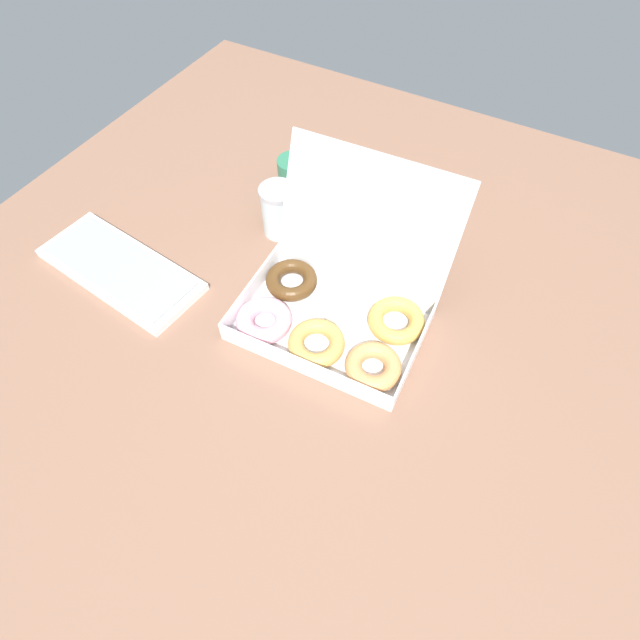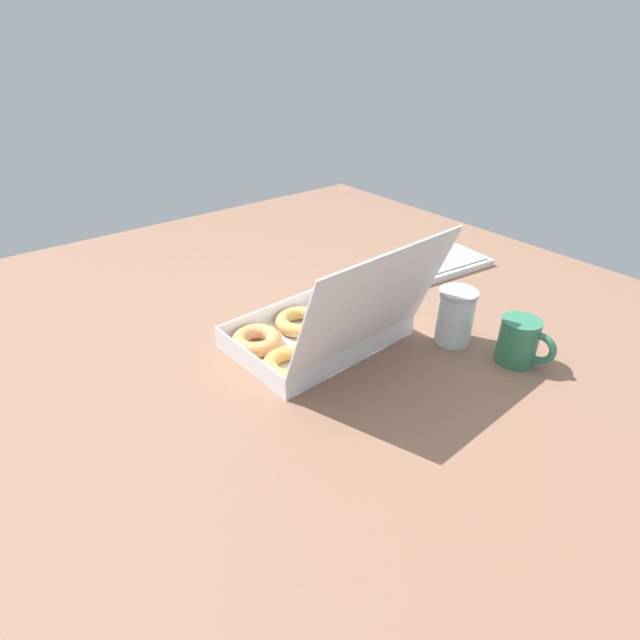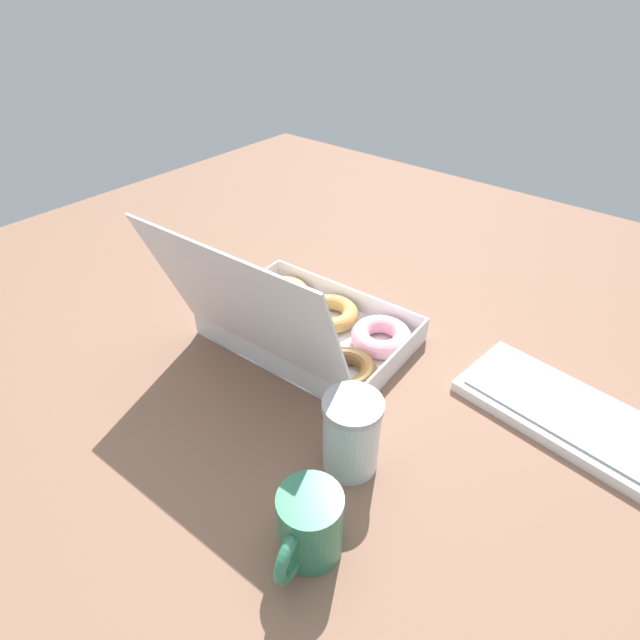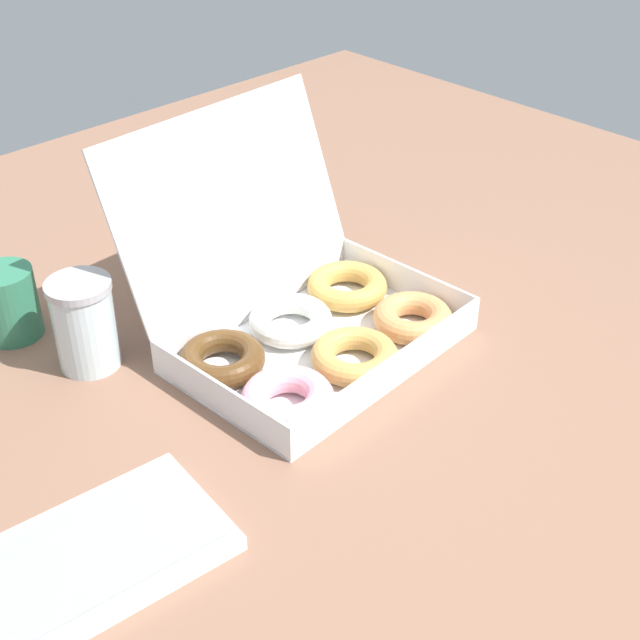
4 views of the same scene
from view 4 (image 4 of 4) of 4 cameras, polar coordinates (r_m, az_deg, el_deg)
ground_plane at (r=116.28cm, az=2.21°, el=-2.45°), size 180.00×180.00×2.00cm
donut_box at (r=114.86cm, az=-0.59°, el=-0.25°), size 37.85×35.45×27.55cm
keyboard at (r=90.60cm, az=-17.84°, el=-15.95°), size 39.03×19.41×2.20cm
coffee_mug at (r=123.51cm, az=-19.45°, el=1.13°), size 7.72×11.38×9.63cm
glass_jar at (r=113.94cm, az=-14.84°, el=-0.22°), size 8.10×8.10×12.06cm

